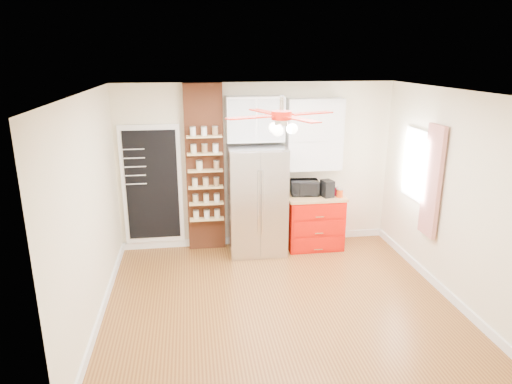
{
  "coord_description": "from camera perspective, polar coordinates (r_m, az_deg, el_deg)",
  "views": [
    {
      "loc": [
        -1.07,
        -5.23,
        3.1
      ],
      "look_at": [
        -0.17,
        0.9,
        1.24
      ],
      "focal_mm": 32.0,
      "sensor_mm": 36.0,
      "label": 1
    }
  ],
  "objects": [
    {
      "name": "ceiling_fan",
      "position": [
        5.38,
        3.22,
        9.49
      ],
      "size": [
        1.4,
        1.4,
        0.44
      ],
      "color": "silver",
      "rests_on": "ceiling"
    },
    {
      "name": "canister_left",
      "position": [
        7.47,
        10.41,
        -0.16
      ],
      "size": [
        0.14,
        0.14,
        0.13
      ],
      "primitive_type": "cylinder",
      "rotation": [
        0.0,
        0.0,
        -0.43
      ],
      "color": "#B23309",
      "rests_on": "red_cabinet"
    },
    {
      "name": "wall_left",
      "position": [
        5.64,
        -19.99,
        -2.38
      ],
      "size": [
        0.02,
        4.0,
        2.7
      ],
      "primitive_type": "cube",
      "color": "beige",
      "rests_on": "floor"
    },
    {
      "name": "wall_right",
      "position": [
        6.44,
        23.08,
        -0.42
      ],
      "size": [
        0.02,
        4.0,
        2.7
      ],
      "primitive_type": "cube",
      "color": "beige",
      "rests_on": "floor"
    },
    {
      "name": "wall_back",
      "position": [
        7.52,
        0.07,
        3.27
      ],
      "size": [
        4.5,
        0.02,
        2.7
      ],
      "primitive_type": "cube",
      "color": "beige",
      "rests_on": "floor"
    },
    {
      "name": "ceiling",
      "position": [
        5.36,
        3.27,
        12.42
      ],
      "size": [
        4.5,
        4.5,
        0.0
      ],
      "primitive_type": "plane",
      "color": "white",
      "rests_on": "wall_back"
    },
    {
      "name": "brick_pillar",
      "position": [
        7.37,
        -6.4,
        2.88
      ],
      "size": [
        0.6,
        0.16,
        2.7
      ],
      "primitive_type": "cube",
      "color": "brown",
      "rests_on": "floor"
    },
    {
      "name": "pantry_jar_oats",
      "position": [
        7.22,
        -7.1,
        3.31
      ],
      "size": [
        0.13,
        0.13,
        0.14
      ],
      "primitive_type": "cylinder",
      "rotation": [
        0.0,
        0.0,
        -0.4
      ],
      "color": "beige",
      "rests_on": "brick_pillar"
    },
    {
      "name": "floor",
      "position": [
        6.18,
        2.85,
        -13.42
      ],
      "size": [
        4.5,
        4.5,
        0.0
      ],
      "primitive_type": "plane",
      "color": "brown",
      "rests_on": "ground"
    },
    {
      "name": "pantry_jar_beans",
      "position": [
        7.22,
        -4.97,
        3.35
      ],
      "size": [
        0.09,
        0.09,
        0.13
      ],
      "primitive_type": "cylinder",
      "rotation": [
        0.0,
        0.0,
        0.01
      ],
      "color": "olive",
      "rests_on": "brick_pillar"
    },
    {
      "name": "chalkboard",
      "position": [
        7.5,
        -12.85,
        0.83
      ],
      "size": [
        0.95,
        0.05,
        1.95
      ],
      "color": "white",
      "rests_on": "wall_back"
    },
    {
      "name": "coffee_maker",
      "position": [
        7.45,
        8.89,
        0.44
      ],
      "size": [
        0.21,
        0.24,
        0.27
      ],
      "primitive_type": "cube",
      "rotation": [
        0.0,
        0.0,
        0.22
      ],
      "color": "black",
      "rests_on": "red_cabinet"
    },
    {
      "name": "red_cabinet",
      "position": [
        7.67,
        7.25,
        -3.62
      ],
      "size": [
        0.94,
        0.64,
        0.9
      ],
      "color": "red",
      "rests_on": "floor"
    },
    {
      "name": "window",
      "position": [
        7.13,
        19.47,
        3.21
      ],
      "size": [
        0.04,
        0.75,
        1.05
      ],
      "primitive_type": "cube",
      "color": "white",
      "rests_on": "wall_right"
    },
    {
      "name": "curtain",
      "position": [
        6.67,
        21.15,
        1.25
      ],
      "size": [
        0.06,
        0.4,
        1.55
      ],
      "primitive_type": "cube",
      "color": "red",
      "rests_on": "wall_right"
    },
    {
      "name": "canister_right",
      "position": [
        7.57,
        9.87,
        0.12
      ],
      "size": [
        0.12,
        0.12,
        0.14
      ],
      "primitive_type": "cylinder",
      "rotation": [
        0.0,
        0.0,
        -0.31
      ],
      "color": "#AA0922",
      "rests_on": "red_cabinet"
    },
    {
      "name": "upper_glass_cabinet",
      "position": [
        7.2,
        -0.12,
        9.14
      ],
      "size": [
        0.9,
        0.35,
        0.7
      ],
      "primitive_type": "cube",
      "color": "white",
      "rests_on": "wall_back"
    },
    {
      "name": "toaster_oven",
      "position": [
        7.5,
        6.09,
        0.55
      ],
      "size": [
        0.47,
        0.34,
        0.25
      ],
      "primitive_type": "imported",
      "rotation": [
        0.0,
        0.0,
        -0.08
      ],
      "color": "black",
      "rests_on": "red_cabinet"
    },
    {
      "name": "upper_shelf_unit",
      "position": [
        7.46,
        7.3,
        7.14
      ],
      "size": [
        0.9,
        0.3,
        1.15
      ],
      "primitive_type": "cube",
      "color": "white",
      "rests_on": "wall_back"
    },
    {
      "name": "fridge",
      "position": [
        7.29,
        0.1,
        -1.05
      ],
      "size": [
        0.9,
        0.7,
        1.75
      ],
      "primitive_type": "cube",
      "color": "silver",
      "rests_on": "floor"
    },
    {
      "name": "wall_front",
      "position": [
        3.83,
        8.99,
        -10.69
      ],
      "size": [
        4.5,
        0.02,
        2.7
      ],
      "primitive_type": "cube",
      "color": "beige",
      "rests_on": "floor"
    }
  ]
}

